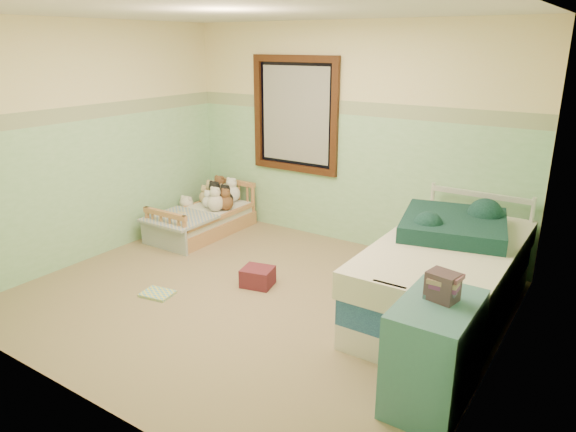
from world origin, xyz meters
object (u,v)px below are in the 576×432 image
Objects in this scene: dresser at (433,353)px; red_pillow at (258,277)px; floor_book at (157,294)px; plush_floor_cream at (187,216)px; twin_bed_frame at (442,302)px; plush_floor_tan at (183,229)px; toddler_bed_frame at (204,226)px.

dresser is 2.50× the size of red_pillow.
red_pillow is 1.00× the size of floor_book.
plush_floor_cream reaches higher than floor_book.
twin_bed_frame is 7.01× the size of red_pillow.
red_pillow is at bearing -19.87° from plush_floor_tan.
plush_floor_cream is at bearing 156.12° from dresser.
twin_bed_frame is at bearing 104.51° from dresser.
plush_floor_cream reaches higher than twin_bed_frame.
plush_floor_tan is 0.76× the size of floor_book.
toddler_bed_frame is at bearing 155.11° from dresser.
twin_bed_frame is at bearing 16.00° from floor_book.
twin_bed_frame reaches higher than floor_book.
toddler_bed_frame is at bearing 172.92° from twin_bed_frame.
plush_floor_cream is (-0.37, 0.09, 0.05)m from toddler_bed_frame.
toddler_bed_frame is at bearing 150.35° from red_pillow.
twin_bed_frame is (3.50, -0.48, -0.02)m from plush_floor_cream.
red_pillow is at bearing -26.73° from plush_floor_cream.
twin_bed_frame is 2.60m from floor_book.
plush_floor_cream is 2.04m from red_pillow.
plush_floor_cream is at bearing 153.27° from red_pillow.
plush_floor_cream is 1.99m from floor_book.
twin_bed_frame is at bearing -7.79° from plush_floor_cream.
dresser is at bearing -21.16° from red_pillow.
dresser reaches higher than red_pillow.
twin_bed_frame is at bearing 14.61° from red_pillow.
plush_floor_tan is (-0.10, -0.27, 0.03)m from toddler_bed_frame.
twin_bed_frame is at bearing -7.08° from toddler_bed_frame.
toddler_bed_frame is 1.67m from red_pillow.
dresser is at bearing -11.46° from floor_book.
dresser is at bearing -23.88° from plush_floor_cream.
plush_floor_cream is at bearing 172.21° from twin_bed_frame.
twin_bed_frame is at bearing -2.18° from plush_floor_tan.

